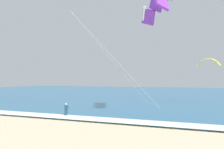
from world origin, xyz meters
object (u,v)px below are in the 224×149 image
Objects in this scene: kitesurfer at (66,109)px; kite_primary at (158,3)px; surfboard at (66,117)px; kite_distant at (208,61)px.

kitesurfer is 17.13m from kite_primary.
surfboard is 28.57m from kite_distant.
surfboard is 17.83m from kite_primary.
kitesurfer is 28.33m from kite_distant.
kitesurfer is 0.40× the size of kite_distant.
kite_primary reaches higher than kitesurfer.
kite_primary is at bearing 28.68° from surfboard.
surfboard is 0.35× the size of kite_distant.
kite_primary reaches higher than surfboard.
kite_distant reaches higher than kitesurfer.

